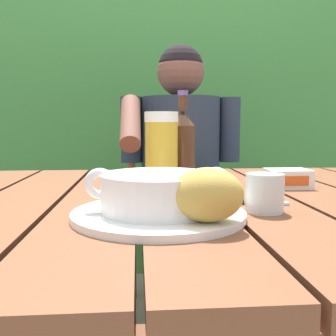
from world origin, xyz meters
The scene contains 12 objects.
dining_table centered at (0.00, 0.00, 0.64)m, with size 1.42×0.99×0.72m.
hedge_backdrop centered at (0.10, 1.72, 1.18)m, with size 3.29×0.90×2.78m.
chair_near_diner centered at (0.10, 0.93, 0.47)m, with size 0.45×0.44×0.92m.
person_eating centered at (0.09, 0.73, 0.70)m, with size 0.48×0.47×1.19m.
serving_plate centered at (-0.05, -0.18, 0.73)m, with size 0.28×0.28×0.01m.
soup_bowl centered at (-0.05, -0.18, 0.77)m, with size 0.24×0.19×0.07m.
bread_roll centered at (0.02, -0.26, 0.78)m, with size 0.11×0.09×0.08m.
beer_glass centered at (-0.03, 0.07, 0.81)m, with size 0.08×0.08×0.18m.
beer_bottle centered at (0.03, 0.13, 0.82)m, with size 0.06×0.06×0.23m.
water_glass_small centered at (0.14, -0.15, 0.76)m, with size 0.07×0.07×0.07m.
butter_tub centered at (0.28, 0.09, 0.75)m, with size 0.10×0.08×0.04m.
table_knife centered at (0.12, -0.08, 0.73)m, with size 0.14×0.05×0.01m.
Camera 1 is at (-0.08, -0.79, 0.88)m, focal length 40.98 mm.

